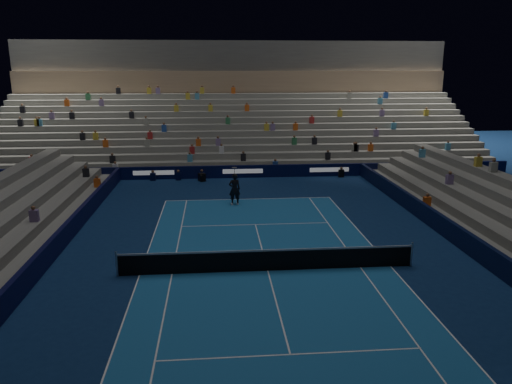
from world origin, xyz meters
The scene contains 9 objects.
ground centered at (0.00, 0.00, 0.00)m, with size 90.00×90.00×0.00m, color #0C224C.
court_surface centered at (0.00, 0.00, 0.01)m, with size 10.97×23.77×0.01m, color #1B5997.
sponsor_barrier_far centered at (0.00, 18.50, 0.50)m, with size 44.00×0.25×1.00m, color black.
sponsor_barrier_east centered at (9.70, 0.00, 0.50)m, with size 0.25×37.00×1.00m, color black.
sponsor_barrier_west centered at (-9.70, 0.00, 0.50)m, with size 0.25×37.00×1.00m, color black.
grandstand_main centered at (0.00, 27.90, 3.38)m, with size 44.00×15.20×11.20m.
tennis_net centered at (0.00, 0.00, 0.50)m, with size 12.90×0.10×1.10m.
tennis_player centered at (-0.98, 10.64, 1.03)m, with size 0.75×0.49×2.05m, color black.
broadcast_camera centered at (-3.23, 17.50, 0.31)m, with size 0.63×0.98×0.60m.
Camera 1 is at (-2.18, -19.52, 8.58)m, focal length 34.21 mm.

